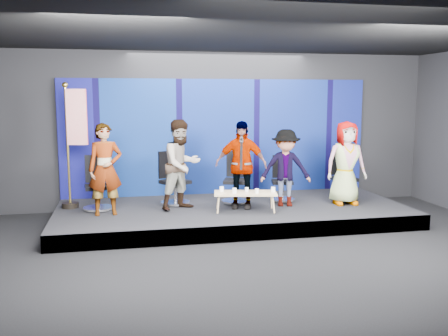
{
  "coord_description": "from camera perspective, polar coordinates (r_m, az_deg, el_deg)",
  "views": [
    {
      "loc": [
        -2.2,
        -7.18,
        2.53
      ],
      "look_at": [
        -0.19,
        2.4,
        1.11
      ],
      "focal_mm": 40.0,
      "sensor_mm": 36.0,
      "label": 1
    }
  ],
  "objects": [
    {
      "name": "ground",
      "position": [
        7.93,
        5.02,
        -10.38
      ],
      "size": [
        10.0,
        10.0,
        0.0
      ],
      "primitive_type": "plane",
      "color": "black",
      "rests_on": "ground"
    },
    {
      "name": "room_walls",
      "position": [
        7.51,
        5.26,
        7.46
      ],
      "size": [
        10.02,
        8.02,
        3.51
      ],
      "color": "black",
      "rests_on": "ground"
    },
    {
      "name": "riser",
      "position": [
        10.21,
        0.95,
        -5.21
      ],
      "size": [
        7.0,
        3.0,
        0.3
      ],
      "primitive_type": "cube",
      "color": "black",
      "rests_on": "ground"
    },
    {
      "name": "backdrop",
      "position": [
        11.39,
        -0.65,
        3.58
      ],
      "size": [
        7.0,
        0.08,
        2.6
      ],
      "primitive_type": "cube",
      "color": "#0D0756",
      "rests_on": "riser"
    },
    {
      "name": "chair_a",
      "position": [
        10.14,
        -14.24,
        -2.67
      ],
      "size": [
        0.66,
        0.66,
        1.07
      ],
      "rotation": [
        0.0,
        0.0,
        0.1
      ],
      "color": "silver",
      "rests_on": "riser"
    },
    {
      "name": "panelist_a",
      "position": [
        9.58,
        -13.42,
        -0.15
      ],
      "size": [
        0.67,
        0.47,
        1.73
      ],
      "primitive_type": "imported",
      "rotation": [
        0.0,
        0.0,
        0.1
      ],
      "color": "black",
      "rests_on": "riser"
    },
    {
      "name": "chair_b",
      "position": [
        10.37,
        -5.79,
        -2.16
      ],
      "size": [
        0.84,
        0.84,
        1.1
      ],
      "rotation": [
        0.0,
        0.0,
        0.53
      ],
      "color": "silver",
      "rests_on": "riser"
    },
    {
      "name": "panelist_b",
      "position": [
        9.82,
        -4.86,
        0.37
      ],
      "size": [
        1.08,
        1.01,
        1.77
      ],
      "primitive_type": "imported",
      "rotation": [
        0.0,
        0.0,
        0.53
      ],
      "color": "black",
      "rests_on": "riser"
    },
    {
      "name": "chair_c",
      "position": [
        10.47,
        1.37,
        -2.06
      ],
      "size": [
        0.77,
        0.77,
        1.07
      ],
      "rotation": [
        0.0,
        0.0,
        -0.32
      ],
      "color": "silver",
      "rests_on": "riser"
    },
    {
      "name": "panelist_c",
      "position": [
        9.91,
        1.95,
        0.37
      ],
      "size": [
        1.1,
        0.73,
        1.74
      ],
      "primitive_type": "imported",
      "rotation": [
        0.0,
        0.0,
        -0.32
      ],
      "color": "black",
      "rests_on": "riser"
    },
    {
      "name": "chair_d",
      "position": [
        10.74,
        6.65,
        -2.05
      ],
      "size": [
        0.65,
        0.65,
        0.96
      ],
      "rotation": [
        0.0,
        0.0,
        -0.22
      ],
      "color": "silver",
      "rests_on": "riser"
    },
    {
      "name": "panelist_d",
      "position": [
        10.17,
        7.05,
        0.01
      ],
      "size": [
        1.11,
        0.79,
        1.56
      ],
      "primitive_type": "imported",
      "rotation": [
        0.0,
        0.0,
        -0.22
      ],
      "color": "black",
      "rests_on": "riser"
    },
    {
      "name": "chair_e",
      "position": [
        11.12,
        13.42,
        -1.7
      ],
      "size": [
        0.63,
        0.63,
        1.06
      ],
      "rotation": [
        0.0,
        0.0,
        -0.05
      ],
      "color": "silver",
      "rests_on": "riser"
    },
    {
      "name": "panelist_e",
      "position": [
        10.55,
        13.76,
        0.56
      ],
      "size": [
        0.87,
        0.59,
        1.72
      ],
      "primitive_type": "imported",
      "rotation": [
        0.0,
        0.0,
        -0.05
      ],
      "color": "black",
      "rests_on": "riser"
    },
    {
      "name": "coffee_table",
      "position": [
        9.71,
        2.46,
        -2.96
      ],
      "size": [
        1.28,
        0.73,
        0.37
      ],
      "rotation": [
        0.0,
        0.0,
        -0.2
      ],
      "color": "tan",
      "rests_on": "riser"
    },
    {
      "name": "mug_a",
      "position": [
        9.75,
        -0.27,
        -2.43
      ],
      "size": [
        0.09,
        0.09,
        0.1
      ],
      "primitive_type": "cylinder",
      "color": "white",
      "rests_on": "coffee_table"
    },
    {
      "name": "mug_b",
      "position": [
        9.6,
        1.21,
        -2.6
      ],
      "size": [
        0.08,
        0.08,
        0.1
      ],
      "primitive_type": "cylinder",
      "color": "white",
      "rests_on": "coffee_table"
    },
    {
      "name": "mug_c",
      "position": [
        9.76,
        2.62,
        -2.47
      ],
      "size": [
        0.07,
        0.07,
        0.08
      ],
      "primitive_type": "cylinder",
      "color": "white",
      "rests_on": "coffee_table"
    },
    {
      "name": "mug_d",
      "position": [
        9.62,
        3.78,
        -2.63
      ],
      "size": [
        0.07,
        0.07,
        0.09
      ],
      "primitive_type": "cylinder",
      "color": "white",
      "rests_on": "coffee_table"
    },
    {
      "name": "mug_e",
      "position": [
        9.77,
        5.63,
        -2.45
      ],
      "size": [
        0.08,
        0.08,
        0.1
      ],
      "primitive_type": "cylinder",
      "color": "white",
      "rests_on": "coffee_table"
    },
    {
      "name": "flag_stand",
      "position": [
        10.27,
        -16.8,
        2.84
      ],
      "size": [
        0.57,
        0.33,
        2.5
      ],
      "rotation": [
        0.0,
        0.0,
        -0.19
      ],
      "color": "black",
      "rests_on": "riser"
    }
  ]
}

